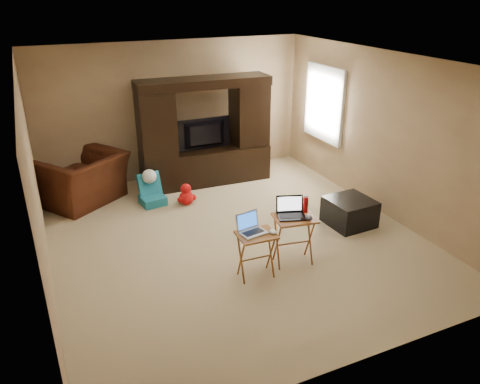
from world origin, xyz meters
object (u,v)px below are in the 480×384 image
mouse_left (273,232)px  laptop_right (292,209)px  push_toy (250,164)px  mouse_right (309,217)px  laptop_left (253,225)px  ottoman (350,212)px  child_rocker (152,190)px  tray_table_right (294,240)px  entertainment_center (205,132)px  water_bottle (306,205)px  tray_table_left (256,255)px  television (206,135)px  recliner (82,179)px  plush_toy (186,194)px

mouse_left → laptop_right: bearing=26.3°
push_toy → mouse_right: bearing=-117.1°
laptop_left → ottoman: bearing=8.1°
child_rocker → laptop_left: size_ratio=1.64×
tray_table_right → mouse_left: size_ratio=5.48×
child_rocker → laptop_right: size_ratio=1.47×
entertainment_center → child_rocker: entertainment_center is taller
entertainment_center → mouse_left: 3.27m
push_toy → mouse_left: 3.48m
push_toy → laptop_right: bearing=-120.6°
entertainment_center → water_bottle: (0.26, -3.00, -0.19)m
tray_table_left → laptop_right: 0.74m
child_rocker → ottoman: bearing=-45.3°
push_toy → tray_table_right: tray_table_right is taller
water_bottle → tray_table_right: bearing=-158.2°
television → recliner: 2.24m
mouse_left → ottoman: bearing=23.4°
tray_table_right → plush_toy: bearing=116.1°
plush_toy → mouse_right: mouse_right is taller
recliner → tray_table_right: recliner is taller
television → laptop_left: (-0.55, -3.09, -0.20)m
push_toy → laptop_right: laptop_right is taller
mouse_left → water_bottle: bearing=21.6°
laptop_left → plush_toy: bearing=82.1°
child_rocker → ottoman: 3.21m
television → ottoman: television is taller
laptop_left → mouse_right: bearing=-15.3°
mouse_left → plush_toy: bearing=97.4°
entertainment_center → recliner: entertainment_center is taller
push_toy → ottoman: 2.53m
mouse_left → laptop_left: bearing=155.6°
laptop_left → mouse_left: size_ratio=2.58×
push_toy → mouse_right: size_ratio=4.39×
recliner → plush_toy: 1.75m
tray_table_left → mouse_left: 0.38m
entertainment_center → tray_table_left: bearing=-96.7°
recliner → laptop_left: size_ratio=4.05×
entertainment_center → tray_table_left: (-0.52, -3.16, -0.66)m
television → laptop_right: (0.02, -3.01, -0.13)m
water_bottle → tray_table_left: bearing=-168.1°
recliner → child_rocker: size_ratio=2.48×
recliner → ottoman: size_ratio=1.99×
laptop_left → laptop_right: (0.57, 0.07, 0.07)m
plush_toy → ottoman: ottoman is taller
plush_toy → laptop_right: laptop_right is taller
laptop_left → tray_table_left: bearing=-55.3°
entertainment_center → laptop_left: size_ratio=7.47×
tray_table_right → laptop_left: (-0.61, -0.05, 0.39)m
entertainment_center → ottoman: 2.95m
tray_table_left → tray_table_right: tray_table_right is taller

